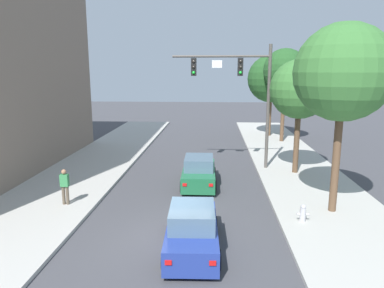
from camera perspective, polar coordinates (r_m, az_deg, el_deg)
name	(u,v)px	position (r m, az deg, el deg)	size (l,w,h in m)	color
ground_plane	(177,240)	(13.53, -2.49, -15.11)	(120.00, 120.00, 0.00)	#424247
sidewalk_left	(5,233)	(15.54, -27.71, -12.53)	(5.00, 60.00, 0.15)	#B2AFA8
sidewalk_right	(358,243)	(14.40, 25.09, -14.21)	(5.00, 60.00, 0.15)	#B2AFA8
traffic_signal_mast	(242,84)	(21.94, 7.96, 9.46)	(5.92, 0.38, 7.50)	#514C47
car_lead_green	(199,172)	(19.31, 1.12, -4.53)	(1.88, 4.26, 1.60)	#1E663D
car_following_blue	(192,230)	(12.59, 0.03, -13.59)	(1.95, 4.30, 1.60)	navy
pedestrian_sidewalk_left_walker	(65,185)	(17.08, -19.70, -6.19)	(0.36, 0.22, 1.64)	brown
fire_hydrant	(303,213)	(15.19, 17.33, -10.48)	(0.48, 0.24, 0.72)	#B2B2B7
street_tree_nearest	(343,73)	(15.77, 23.06, 10.41)	(3.96, 3.96, 7.86)	brown
street_tree_second	(300,90)	(21.48, 16.86, 8.34)	(3.41, 3.41, 6.63)	brown
street_tree_third	(285,71)	(31.24, 14.66, 11.27)	(3.62, 3.62, 7.81)	brown
street_tree_farthest	(271,79)	(33.79, 12.56, 10.14)	(4.30, 4.30, 7.41)	brown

